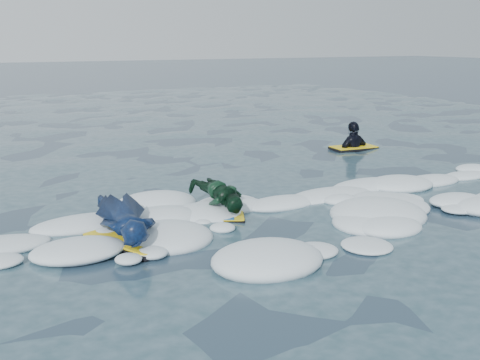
# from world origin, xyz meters

# --- Properties ---
(ground) EXTENTS (120.00, 120.00, 0.00)m
(ground) POSITION_xyz_m (0.00, 0.00, 0.00)
(ground) COLOR #1B2943
(ground) RESTS_ON ground
(foam_band) EXTENTS (12.00, 3.10, 0.30)m
(foam_band) POSITION_xyz_m (0.00, 1.03, 0.00)
(foam_band) COLOR white
(foam_band) RESTS_ON ground
(prone_woman_unit) EXTENTS (1.01, 1.77, 0.44)m
(prone_woman_unit) POSITION_xyz_m (-0.97, 0.98, 0.23)
(prone_woman_unit) COLOR black
(prone_woman_unit) RESTS_ON ground
(prone_child_unit) EXTENTS (0.69, 1.21, 0.44)m
(prone_child_unit) POSITION_xyz_m (0.50, 1.43, 0.22)
(prone_child_unit) COLOR black
(prone_child_unit) RESTS_ON ground
(waiting_rider_unit) EXTENTS (1.01, 0.61, 1.46)m
(waiting_rider_unit) POSITION_xyz_m (5.10, 4.43, -0.11)
(waiting_rider_unit) COLOR black
(waiting_rider_unit) RESTS_ON ground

